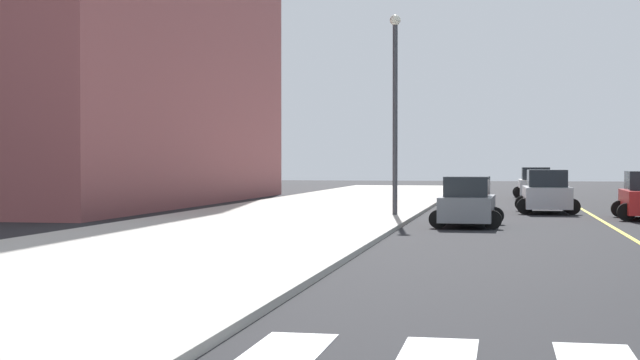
# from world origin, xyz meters

# --- Properties ---
(sidewalk_kerb_west) EXTENTS (10.00, 120.00, 0.15)m
(sidewalk_kerb_west) POSITION_xyz_m (-12.20, 20.00, 0.07)
(sidewalk_kerb_west) COLOR #B2ADA3
(sidewalk_kerb_west) RESTS_ON ground
(lane_divider_paint) EXTENTS (0.16, 80.00, 0.01)m
(lane_divider_paint) POSITION_xyz_m (0.00, 40.00, 0.01)
(lane_divider_paint) COLOR yellow
(lane_divider_paint) RESTS_ON ground
(car_gray_nearest) EXTENTS (2.54, 3.99, 1.76)m
(car_gray_nearest) POSITION_xyz_m (-4.97, 27.21, 0.82)
(car_gray_nearest) COLOR slate
(car_gray_nearest) RESTS_ON ground
(car_white_fourth) EXTENTS (2.76, 4.39, 1.95)m
(car_white_fourth) POSITION_xyz_m (-1.76, 54.08, 0.91)
(car_white_fourth) COLOR silver
(car_white_fourth) RESTS_ON ground
(car_silver_fifth) EXTENTS (2.75, 4.36, 1.93)m
(car_silver_fifth) POSITION_xyz_m (-1.84, 36.83, 0.90)
(car_silver_fifth) COLOR #B7B7BC
(car_silver_fifth) RESTS_ON ground
(street_lamp) EXTENTS (0.44, 0.44, 8.05)m
(street_lamp) POSITION_xyz_m (-8.03, 31.60, 4.86)
(street_lamp) COLOR #38383D
(street_lamp) RESTS_ON sidewalk_kerb_west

